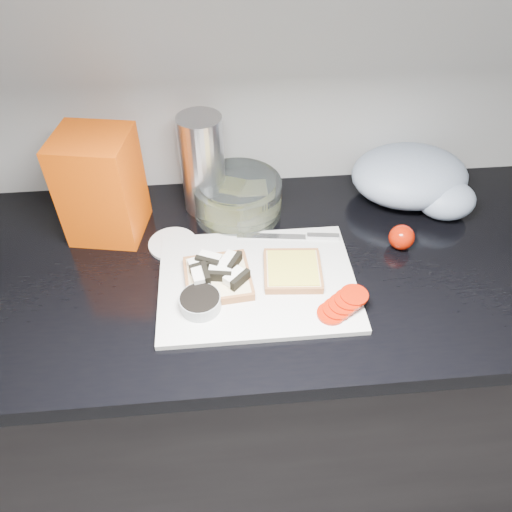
# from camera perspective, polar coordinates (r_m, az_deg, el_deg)

# --- Properties ---
(base_cabinet) EXTENTS (3.50, 0.60, 0.86)m
(base_cabinet) POSITION_cam_1_polar(r_m,az_deg,el_deg) (1.45, 3.28, -13.71)
(base_cabinet) COLOR black
(base_cabinet) RESTS_ON ground
(countertop) EXTENTS (3.50, 0.64, 0.04)m
(countertop) POSITION_cam_1_polar(r_m,az_deg,el_deg) (1.10, 4.21, -1.06)
(countertop) COLOR black
(countertop) RESTS_ON base_cabinet
(cutting_board) EXTENTS (0.40, 0.30, 0.01)m
(cutting_board) POSITION_cam_1_polar(r_m,az_deg,el_deg) (1.03, 0.15, -2.93)
(cutting_board) COLOR silver
(cutting_board) RESTS_ON countertop
(bread_left) EXTENTS (0.15, 0.15, 0.04)m
(bread_left) POSITION_cam_1_polar(r_m,az_deg,el_deg) (1.01, -4.44, -2.27)
(bread_left) COLOR beige
(bread_left) RESTS_ON cutting_board
(bread_right) EXTENTS (0.13, 0.13, 0.02)m
(bread_right) POSITION_cam_1_polar(r_m,az_deg,el_deg) (1.03, 4.20, -1.67)
(bread_right) COLOR beige
(bread_right) RESTS_ON cutting_board
(tomato_slices) EXTENTS (0.12, 0.09, 0.02)m
(tomato_slices) POSITION_cam_1_polar(r_m,az_deg,el_deg) (0.98, 9.88, -5.46)
(tomato_slices) COLOR #A41603
(tomato_slices) RESTS_ON cutting_board
(knife) EXTENTS (0.23, 0.04, 0.01)m
(knife) POSITION_cam_1_polar(r_m,az_deg,el_deg) (1.11, 5.17, 2.24)
(knife) COLOR silver
(knife) RESTS_ON cutting_board
(seed_tub) EXTENTS (0.08, 0.08, 0.04)m
(seed_tub) POSITION_cam_1_polar(r_m,az_deg,el_deg) (0.97, -6.38, -5.41)
(seed_tub) COLOR #9DA2A2
(seed_tub) RESTS_ON countertop
(tub_lid) EXTENTS (0.13, 0.13, 0.01)m
(tub_lid) POSITION_cam_1_polar(r_m,az_deg,el_deg) (1.13, -9.49, 1.39)
(tub_lid) COLOR silver
(tub_lid) RESTS_ON countertop
(glass_bowl) EXTENTS (0.21, 0.21, 0.09)m
(glass_bowl) POSITION_cam_1_polar(r_m,az_deg,el_deg) (1.18, -2.13, 6.70)
(glass_bowl) COLOR silver
(glass_bowl) RESTS_ON countertop
(bread_bag) EXTENTS (0.18, 0.17, 0.24)m
(bread_bag) POSITION_cam_1_polar(r_m,az_deg,el_deg) (1.13, -17.27, 7.63)
(bread_bag) COLOR #E13903
(bread_bag) RESTS_ON countertop
(steel_canister) EXTENTS (0.10, 0.10, 0.24)m
(steel_canister) POSITION_cam_1_polar(r_m,az_deg,el_deg) (1.16, -6.11, 10.31)
(steel_canister) COLOR #B2B1B6
(steel_canister) RESTS_ON countertop
(grocery_bag) EXTENTS (0.28, 0.25, 0.12)m
(grocery_bag) POSITION_cam_1_polar(r_m,az_deg,el_deg) (1.27, 17.67, 8.40)
(grocery_bag) COLOR #9EADC3
(grocery_bag) RESTS_ON countertop
(whole_tomatoes) EXTENTS (0.06, 0.06, 0.06)m
(whole_tomatoes) POSITION_cam_1_polar(r_m,az_deg,el_deg) (1.13, 16.30, 2.07)
(whole_tomatoes) COLOR #A41603
(whole_tomatoes) RESTS_ON countertop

